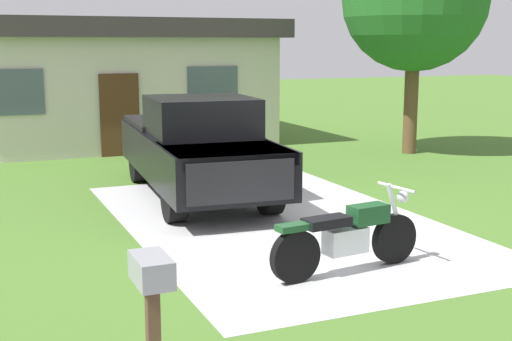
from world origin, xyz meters
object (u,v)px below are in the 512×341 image
(pickup_truck, at_px, (196,146))
(mailbox, at_px, (152,291))
(neighbor_house, at_px, (100,81))
(motorcycle, at_px, (348,236))

(pickup_truck, xyz_separation_m, mailbox, (-2.76, -7.33, 0.03))
(neighbor_house, bearing_deg, pickup_truck, -87.62)
(pickup_truck, height_order, neighbor_house, neighbor_house)
(motorcycle, xyz_separation_m, mailbox, (-3.10, -2.28, 0.51))
(pickup_truck, relative_size, mailbox, 4.57)
(pickup_truck, relative_size, neighbor_house, 0.60)
(neighbor_house, bearing_deg, motorcycle, -87.00)
(motorcycle, height_order, pickup_truck, pickup_truck)
(motorcycle, xyz_separation_m, pickup_truck, (-0.35, 5.05, 0.48))
(pickup_truck, height_order, mailbox, pickup_truck)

